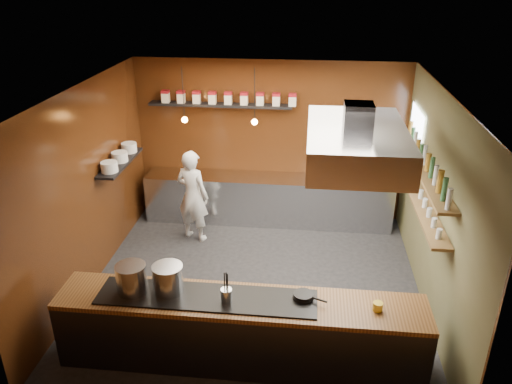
# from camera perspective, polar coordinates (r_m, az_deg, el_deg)

# --- Properties ---
(floor) EXTENTS (5.00, 5.00, 0.00)m
(floor) POSITION_cam_1_polar(r_m,az_deg,el_deg) (7.82, -0.09, -10.65)
(floor) COLOR black
(floor) RESTS_ON ground
(back_wall) EXTENTS (5.00, 0.00, 5.00)m
(back_wall) POSITION_cam_1_polar(r_m,az_deg,el_deg) (9.37, 1.62, 5.84)
(back_wall) COLOR #3A1D0A
(back_wall) RESTS_ON ground
(left_wall) EXTENTS (0.00, 5.00, 5.00)m
(left_wall) POSITION_cam_1_polar(r_m,az_deg,el_deg) (7.72, -18.86, 0.25)
(left_wall) COLOR #3A1D0A
(left_wall) RESTS_ON ground
(right_wall) EXTENTS (0.00, 5.00, 5.00)m
(right_wall) POSITION_cam_1_polar(r_m,az_deg,el_deg) (7.25, 19.96, -1.54)
(right_wall) COLOR brown
(right_wall) RESTS_ON ground
(ceiling) EXTENTS (5.00, 5.00, 0.00)m
(ceiling) POSITION_cam_1_polar(r_m,az_deg,el_deg) (6.56, -0.10, 11.28)
(ceiling) COLOR silver
(ceiling) RESTS_ON back_wall
(window_pane) EXTENTS (0.00, 1.00, 1.00)m
(window_pane) POSITION_cam_1_polar(r_m,az_deg,el_deg) (8.64, 17.69, 5.81)
(window_pane) COLOR white
(window_pane) RESTS_ON right_wall
(prep_counter) EXTENTS (4.60, 0.65, 0.90)m
(prep_counter) POSITION_cam_1_polar(r_m,az_deg,el_deg) (9.46, 1.37, -0.84)
(prep_counter) COLOR silver
(prep_counter) RESTS_ON floor
(pass_counter) EXTENTS (4.40, 0.72, 0.94)m
(pass_counter) POSITION_cam_1_polar(r_m,az_deg,el_deg) (6.28, -1.81, -15.55)
(pass_counter) COLOR #38383D
(pass_counter) RESTS_ON floor
(tin_shelf) EXTENTS (2.60, 0.26, 0.04)m
(tin_shelf) POSITION_cam_1_polar(r_m,az_deg,el_deg) (9.15, -4.11, 9.90)
(tin_shelf) COLOR black
(tin_shelf) RESTS_ON back_wall
(plate_shelf) EXTENTS (0.30, 1.40, 0.04)m
(plate_shelf) POSITION_cam_1_polar(r_m,az_deg,el_deg) (8.49, -15.24, 3.28)
(plate_shelf) COLOR black
(plate_shelf) RESTS_ON left_wall
(bottle_shelf_upper) EXTENTS (0.26, 2.80, 0.04)m
(bottle_shelf_upper) POSITION_cam_1_polar(r_m,az_deg,el_deg) (7.32, 18.73, 2.49)
(bottle_shelf_upper) COLOR brown
(bottle_shelf_upper) RESTS_ON right_wall
(bottle_shelf_lower) EXTENTS (0.26, 2.80, 0.04)m
(bottle_shelf_lower) POSITION_cam_1_polar(r_m,az_deg,el_deg) (7.50, 18.25, -0.83)
(bottle_shelf_lower) COLOR brown
(bottle_shelf_lower) RESTS_ON right_wall
(extractor_hood) EXTENTS (1.20, 2.00, 0.72)m
(extractor_hood) POSITION_cam_1_polar(r_m,az_deg,el_deg) (6.30, 11.37, 5.54)
(extractor_hood) COLOR #38383D
(extractor_hood) RESTS_ON ceiling
(pendant_left) EXTENTS (0.10, 0.10, 0.95)m
(pendant_left) POSITION_cam_1_polar(r_m,az_deg,el_deg) (8.65, -8.18, 8.50)
(pendant_left) COLOR black
(pendant_left) RESTS_ON ceiling
(pendant_right) EXTENTS (0.10, 0.10, 0.95)m
(pendant_right) POSITION_cam_1_polar(r_m,az_deg,el_deg) (8.43, -0.16, 8.34)
(pendant_right) COLOR black
(pendant_right) RESTS_ON ceiling
(storage_tins) EXTENTS (2.43, 0.13, 0.22)m
(storage_tins) POSITION_cam_1_polar(r_m,az_deg,el_deg) (9.09, -3.19, 10.68)
(storage_tins) COLOR beige
(storage_tins) RESTS_ON tin_shelf
(plate_stacks) EXTENTS (0.26, 1.16, 0.16)m
(plate_stacks) POSITION_cam_1_polar(r_m,az_deg,el_deg) (8.45, -15.31, 3.91)
(plate_stacks) COLOR white
(plate_stacks) RESTS_ON plate_shelf
(bottles) EXTENTS (0.06, 2.66, 0.24)m
(bottles) POSITION_cam_1_polar(r_m,az_deg,el_deg) (7.27, 18.88, 3.52)
(bottles) COLOR silver
(bottles) RESTS_ON bottle_shelf_upper
(wine_glasses) EXTENTS (0.07, 2.37, 0.13)m
(wine_glasses) POSITION_cam_1_polar(r_m,az_deg,el_deg) (7.46, 18.34, -0.24)
(wine_glasses) COLOR silver
(wine_glasses) RESTS_ON bottle_shelf_lower
(stockpot_large) EXTENTS (0.48, 0.48, 0.36)m
(stockpot_large) POSITION_cam_1_polar(r_m,az_deg,el_deg) (6.18, -14.03, -9.56)
(stockpot_large) COLOR #BABDC2
(stockpot_large) RESTS_ON pass_counter
(stockpot_small) EXTENTS (0.45, 0.45, 0.34)m
(stockpot_small) POSITION_cam_1_polar(r_m,az_deg,el_deg) (6.10, -10.02, -9.72)
(stockpot_small) COLOR silver
(stockpot_small) RESTS_ON pass_counter
(utensil_crock) EXTENTS (0.15, 0.15, 0.17)m
(utensil_crock) POSITION_cam_1_polar(r_m,az_deg,el_deg) (5.89, -3.40, -11.71)
(utensil_crock) COLOR silver
(utensil_crock) RESTS_ON pass_counter
(frying_pan) EXTENTS (0.41, 0.25, 0.06)m
(frying_pan) POSITION_cam_1_polar(r_m,az_deg,el_deg) (5.99, 5.48, -11.73)
(frying_pan) COLOR black
(frying_pan) RESTS_ON pass_counter
(butter_jar) EXTENTS (0.13, 0.13, 0.10)m
(butter_jar) POSITION_cam_1_polar(r_m,az_deg,el_deg) (5.97, 13.74, -12.60)
(butter_jar) COLOR gold
(butter_jar) RESTS_ON pass_counter
(espresso_machine) EXTENTS (0.39, 0.37, 0.38)m
(espresso_machine) POSITION_cam_1_polar(r_m,az_deg,el_deg) (9.22, 14.20, 2.02)
(espresso_machine) COLOR black
(espresso_machine) RESTS_ON prep_counter
(chef) EXTENTS (0.71, 0.58, 1.66)m
(chef) POSITION_cam_1_polar(r_m,az_deg,el_deg) (8.77, -7.25, -0.43)
(chef) COLOR white
(chef) RESTS_ON floor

